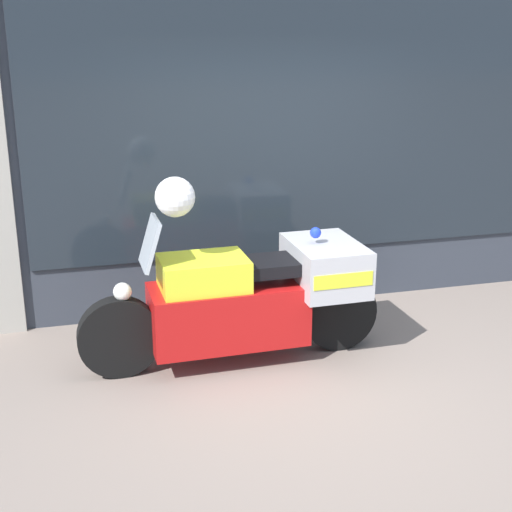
# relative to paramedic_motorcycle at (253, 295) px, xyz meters

# --- Properties ---
(ground_plane) EXTENTS (60.00, 60.00, 0.00)m
(ground_plane) POSITION_rel_paramedic_motorcycle_xyz_m (0.36, -0.71, -0.55)
(ground_plane) COLOR gray
(shop_building) EXTENTS (5.82, 0.55, 3.81)m
(shop_building) POSITION_rel_paramedic_motorcycle_xyz_m (0.01, 1.28, 1.37)
(shop_building) COLOR #333842
(shop_building) RESTS_ON ground
(window_display) EXTENTS (4.63, 0.30, 2.04)m
(window_display) POSITION_rel_paramedic_motorcycle_xyz_m (0.66, 1.32, -0.07)
(window_display) COLOR slate
(window_display) RESTS_ON ground
(paramedic_motorcycle) EXTENTS (2.44, 0.79, 1.23)m
(paramedic_motorcycle) POSITION_rel_paramedic_motorcycle_xyz_m (0.00, 0.00, 0.00)
(paramedic_motorcycle) COLOR black
(paramedic_motorcycle) RESTS_ON ground
(white_helmet) EXTENTS (0.30, 0.30, 0.30)m
(white_helmet) POSITION_rel_paramedic_motorcycle_xyz_m (-0.60, -0.01, 0.84)
(white_helmet) COLOR white
(white_helmet) RESTS_ON paramedic_motorcycle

